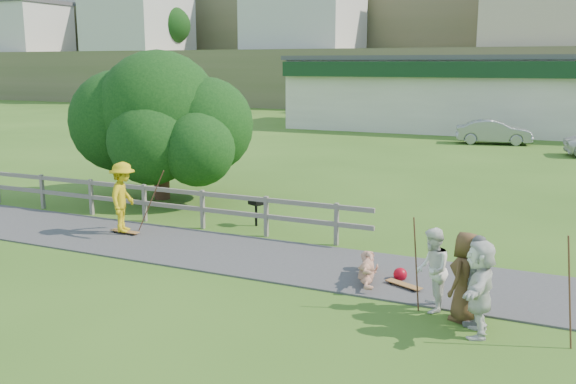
% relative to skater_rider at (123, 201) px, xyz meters
% --- Properties ---
extents(ground, '(260.00, 260.00, 0.00)m').
position_rel_skater_rider_xyz_m(ground, '(3.55, -1.83, -0.94)').
color(ground, '#325C1A').
rests_on(ground, ground).
extents(path, '(34.00, 3.00, 0.04)m').
position_rel_skater_rider_xyz_m(path, '(3.55, -0.33, -0.92)').
color(path, '#38383A').
rests_on(path, ground).
extents(fence, '(15.05, 0.10, 1.10)m').
position_rel_skater_rider_xyz_m(fence, '(-1.07, 1.47, -0.22)').
color(fence, '#656159').
rests_on(fence, ground).
extents(strip_mall, '(32.50, 10.75, 5.10)m').
position_rel_skater_rider_xyz_m(strip_mall, '(7.55, 33.11, 1.63)').
color(strip_mall, beige).
rests_on(strip_mall, ground).
extents(skater_rider, '(1.08, 1.39, 1.89)m').
position_rel_skater_rider_xyz_m(skater_rider, '(0.00, 0.00, 0.00)').
color(skater_rider, gold).
rests_on(skater_rider, ground).
extents(skater_fallen, '(1.77, 0.88, 0.63)m').
position_rel_skater_rider_xyz_m(skater_fallen, '(7.17, -0.87, -0.63)').
color(skater_fallen, tan).
rests_on(skater_fallen, ground).
extents(spectator_a, '(0.77, 0.89, 1.58)m').
position_rel_skater_rider_xyz_m(spectator_a, '(8.73, -1.92, -0.15)').
color(spectator_a, white).
rests_on(spectator_a, ground).
extents(spectator_b, '(0.46, 0.99, 1.65)m').
position_rel_skater_rider_xyz_m(spectator_b, '(9.61, -2.27, -0.12)').
color(spectator_b, gray).
rests_on(spectator_b, ground).
extents(spectator_c, '(0.73, 0.92, 1.64)m').
position_rel_skater_rider_xyz_m(spectator_c, '(9.37, -2.12, -0.13)').
color(spectator_c, '#533A21').
rests_on(spectator_c, ground).
extents(spectator_d, '(0.68, 1.60, 1.68)m').
position_rel_skater_rider_xyz_m(spectator_d, '(9.70, -2.67, -0.11)').
color(spectator_d, silver).
rests_on(spectator_d, ground).
extents(car_silver, '(4.41, 2.25, 1.39)m').
position_rel_skater_rider_xyz_m(car_silver, '(6.26, 25.06, -0.25)').
color(car_silver, '#919398').
rests_on(car_silver, ground).
extents(tree, '(6.59, 6.59, 3.97)m').
position_rel_skater_rider_xyz_m(tree, '(-1.90, 4.32, 1.04)').
color(tree, black).
rests_on(tree, ground).
extents(bbq, '(0.46, 0.41, 0.82)m').
position_rel_skater_rider_xyz_m(bbq, '(2.77, 2.37, -0.54)').
color(bbq, black).
rests_on(bbq, ground).
extents(longboard_rider, '(0.88, 0.26, 0.10)m').
position_rel_skater_rider_xyz_m(longboard_rider, '(0.00, 0.00, -0.90)').
color(longboard_rider, olive).
rests_on(longboard_rider, ground).
extents(longboard_fallen, '(0.84, 0.52, 0.09)m').
position_rel_skater_rider_xyz_m(longboard_fallen, '(7.97, -0.97, -0.90)').
color(longboard_fallen, olive).
rests_on(longboard_fallen, ground).
extents(helmet, '(0.29, 0.29, 0.29)m').
position_rel_skater_rider_xyz_m(helmet, '(7.77, -0.52, -0.80)').
color(helmet, '#A40617').
rests_on(helmet, ground).
extents(pole_rider, '(0.03, 0.03, 2.01)m').
position_rel_skater_rider_xyz_m(pole_rider, '(0.60, 0.40, 0.06)').
color(pole_rider, '#543021').
rests_on(pole_rider, ground).
extents(pole_spec_left, '(0.03, 0.03, 1.80)m').
position_rel_skater_rider_xyz_m(pole_spec_left, '(8.45, -2.04, -0.05)').
color(pole_spec_left, '#543021').
rests_on(pole_spec_left, ground).
extents(pole_spec_right, '(0.03, 0.03, 1.89)m').
position_rel_skater_rider_xyz_m(pole_spec_right, '(11.08, -2.60, 0.00)').
color(pole_spec_right, '#543021').
rests_on(pole_spec_right, ground).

